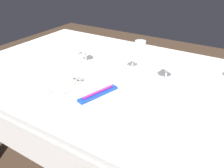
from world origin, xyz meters
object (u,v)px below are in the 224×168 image
at_px(dinner_plate, 98,97).
at_px(spoon_dessert, 144,108).
at_px(fork_inner, 70,86).
at_px(coffee_cup_left, 74,49).
at_px(wine_glass_centre, 85,46).
at_px(drink_tumbler, 140,52).
at_px(wine_glass_left, 133,54).
at_px(wine_glass_far, 168,61).
at_px(toothbrush_package, 98,94).
at_px(spoon_soup, 140,105).
at_px(dinner_knife, 130,107).
at_px(fork_outer, 75,86).
at_px(fork_salad, 65,84).

xyz_separation_m(dinner_plate, spoon_dessert, (0.21, 0.04, -0.01)).
height_order(fork_inner, coffee_cup_left, coffee_cup_left).
distance_m(dinner_plate, spoon_dessert, 0.22).
distance_m(wine_glass_centre, drink_tumbler, 0.34).
relative_size(wine_glass_centre, wine_glass_left, 1.14).
relative_size(coffee_cup_left, wine_glass_left, 0.79).
xyz_separation_m(dinner_plate, wine_glass_far, (0.20, 0.34, 0.10)).
bearing_deg(toothbrush_package, wine_glass_left, 92.82).
xyz_separation_m(spoon_soup, wine_glass_centre, (-0.49, 0.26, 0.10)).
bearing_deg(dinner_knife, fork_outer, 175.97).
distance_m(coffee_cup_left, wine_glass_centre, 0.16).
bearing_deg(dinner_plate, wine_glass_far, 60.16).
relative_size(wine_glass_left, drink_tumbler, 1.02).
height_order(fork_salad, coffee_cup_left, coffee_cup_left).
bearing_deg(wine_glass_centre, drink_tumbler, 37.13).
distance_m(spoon_dessert, wine_glass_left, 0.42).
bearing_deg(fork_inner, fork_outer, 30.58).
bearing_deg(coffee_cup_left, spoon_dessert, -25.89).
bearing_deg(wine_glass_centre, wine_glass_far, 4.36).
height_order(fork_outer, wine_glass_centre, wine_glass_centre).
relative_size(dinner_plate, toothbrush_package, 1.22).
bearing_deg(toothbrush_package, coffee_cup_left, 141.15).
relative_size(fork_inner, wine_glass_far, 1.45).
relative_size(spoon_soup, wine_glass_left, 1.59).
relative_size(fork_outer, spoon_dessert, 0.95).
distance_m(fork_outer, spoon_soup, 0.35).
bearing_deg(dinner_knife, drink_tumbler, 111.20).
distance_m(fork_outer, fork_salad, 0.06).
relative_size(toothbrush_package, spoon_dessert, 0.92).
bearing_deg(fork_salad, dinner_plate, -5.22).
xyz_separation_m(wine_glass_centre, wine_glass_far, (0.50, 0.04, 0.00)).
bearing_deg(wine_glass_left, wine_glass_far, -8.36).
relative_size(fork_inner, dinner_knife, 0.96).
relative_size(toothbrush_package, wine_glass_centre, 1.44).
bearing_deg(spoon_soup, fork_outer, -178.07).
bearing_deg(fork_salad, wine_glass_centre, 106.65).
distance_m(fork_salad, drink_tumbler, 0.52).
xyz_separation_m(fork_inner, coffee_cup_left, (-0.26, 0.34, 0.04)).
xyz_separation_m(dinner_plate, coffee_cup_left, (-0.44, 0.36, 0.03)).
xyz_separation_m(dinner_plate, drink_tumbler, (-0.04, 0.51, 0.05)).
bearing_deg(wine_glass_centre, fork_outer, -62.90).
relative_size(fork_outer, dinner_knife, 0.96).
height_order(toothbrush_package, wine_glass_centre, wine_glass_centre).
bearing_deg(fork_salad, coffee_cup_left, 123.75).
bearing_deg(wine_glass_far, drink_tumbler, 144.82).
relative_size(coffee_cup_left, wine_glass_centre, 0.69).
relative_size(dinner_plate, wine_glass_centre, 1.76).
height_order(dinner_plate, dinner_knife, dinner_plate).
bearing_deg(dinner_knife, toothbrush_package, -175.61).
bearing_deg(wine_glass_far, spoon_soup, -91.61).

